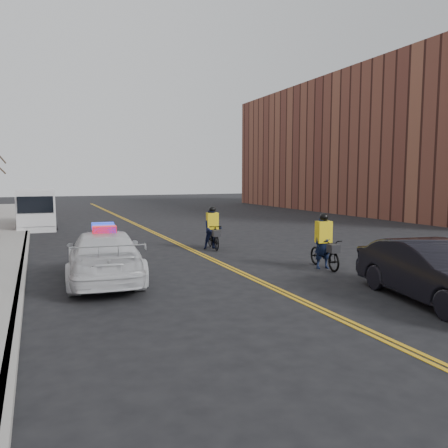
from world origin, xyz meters
name	(u,v)px	position (x,y,z in m)	size (l,w,h in m)	color
ground	(237,271)	(0.00, 0.00, 0.00)	(120.00, 120.00, 0.00)	black
center_line_left	(164,238)	(-0.08, 8.00, 0.01)	(0.10, 60.00, 0.01)	#C39016
center_line_right	(167,238)	(0.08, 8.00, 0.01)	(0.10, 60.00, 0.01)	#C39016
curb	(26,244)	(-6.00, 8.00, 0.07)	(0.20, 60.00, 0.15)	gray
building_across	(379,147)	(22.00, 18.00, 5.50)	(12.00, 30.00, 11.00)	brown
police_cruiser	(104,256)	(-3.88, 0.30, 0.71)	(2.41, 4.99, 1.56)	silver
dark_sedan	(434,272)	(2.71, -4.80, 0.70)	(1.48, 4.25, 1.40)	black
cargo_van	(37,209)	(-5.51, 14.81, 1.07)	(2.16, 5.27, 2.18)	silver
cyclist_near	(323,249)	(2.65, -0.71, 0.61)	(0.85, 1.85, 1.75)	black
cyclist_far	(212,232)	(0.85, 4.14, 0.67)	(0.83, 1.74, 1.71)	black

